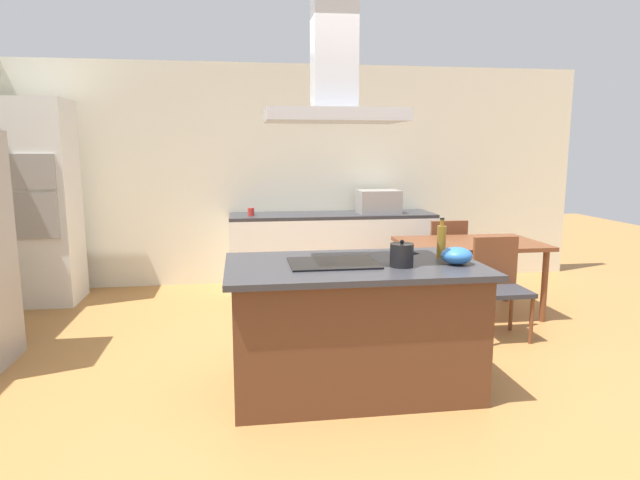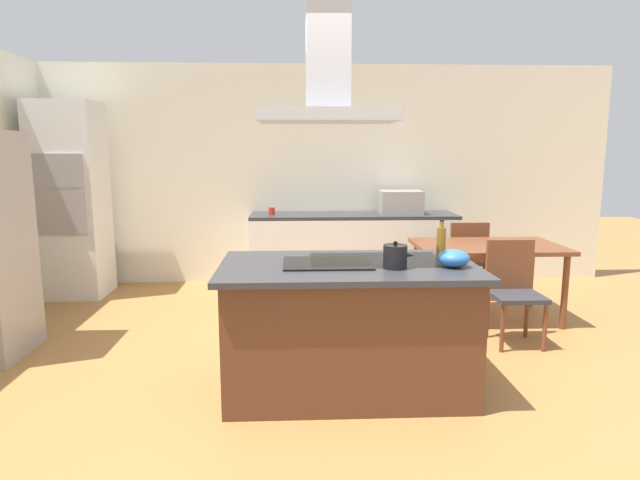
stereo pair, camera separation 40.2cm
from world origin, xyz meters
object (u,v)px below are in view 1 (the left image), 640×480
tea_kettle (402,255)px  mixing_bowl (457,256)px  countertop_microwave (379,202)px  range_hood (334,82)px  chair_facing_island (499,280)px  olive_oil_bottle (441,241)px  wall_oven_stack (41,203)px  chair_facing_back_wall (445,253)px  cooktop (333,263)px  coffee_mug_red (251,212)px  dining_table (470,250)px

tea_kettle → mixing_bowl: size_ratio=0.98×
countertop_microwave → range_hood: bearing=-110.2°
chair_facing_island → olive_oil_bottle: bearing=-137.8°
mixing_bowl → range_hood: 1.42m
wall_oven_stack → chair_facing_back_wall: 4.49m
tea_kettle → range_hood: (-0.44, 0.15, 1.12)m
cooktop → range_hood: size_ratio=0.67×
mixing_bowl → countertop_microwave: 3.02m
olive_oil_bottle → mixing_bowl: (0.02, -0.23, -0.06)m
coffee_mug_red → range_hood: 3.11m
wall_oven_stack → mixing_bowl: bearing=-37.7°
tea_kettle → countertop_microwave: countertop_microwave is taller
coffee_mug_red → tea_kettle: bearing=-72.7°
olive_oil_bottle → dining_table: olive_oil_bottle is taller
mixing_bowl → coffee_mug_red: size_ratio=2.36×
mixing_bowl → chair_facing_island: bearing=50.4°
tea_kettle → wall_oven_stack: wall_oven_stack is taller
cooktop → coffee_mug_red: 2.89m
mixing_bowl → chair_facing_island: mixing_bowl is taller
chair_facing_island → countertop_microwave: bearing=107.2°
tea_kettle → dining_table: 2.13m
tea_kettle → wall_oven_stack: size_ratio=0.10×
dining_table → range_hood: 2.70m
chair_facing_back_wall → olive_oil_bottle: bearing=-112.3°
olive_oil_bottle → chair_facing_back_wall: size_ratio=0.33×
coffee_mug_red → wall_oven_stack: 2.28m
tea_kettle → olive_oil_bottle: 0.45m
olive_oil_bottle → tea_kettle: bearing=-145.4°
tea_kettle → olive_oil_bottle: olive_oil_bottle is taller
coffee_mug_red → countertop_microwave: bearing=1.3°
coffee_mug_red → dining_table: size_ratio=0.06×
dining_table → olive_oil_bottle: bearing=-120.8°
chair_facing_back_wall → mixing_bowl: bearing=-109.7°
cooktop → range_hood: range_hood is taller
cooktop → range_hood: bearing=180.0°
tea_kettle → chair_facing_island: tea_kettle is taller
countertop_microwave → dining_table: (0.62, -1.32, -0.37)m
mixing_bowl → range_hood: range_hood is taller
tea_kettle → coffee_mug_red: (-0.94, 3.00, -0.03)m
olive_oil_bottle → chair_facing_back_wall: 2.35m
tea_kettle → chair_facing_island: 1.69m
cooktop → chair_facing_island: bearing=28.0°
cooktop → tea_kettle: (0.44, -0.15, 0.07)m
dining_table → range_hood: range_hood is taller
coffee_mug_red → wall_oven_stack: bearing=-175.0°
mixing_bowl → wall_oven_stack: 4.54m
chair_facing_island → range_hood: (-1.68, -0.89, 1.59)m
mixing_bowl → cooktop: bearing=171.2°
cooktop → countertop_microwave: (1.06, 2.88, 0.13)m
tea_kettle → range_hood: range_hood is taller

